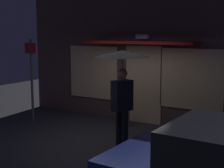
{
  "coord_description": "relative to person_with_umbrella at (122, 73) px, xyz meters",
  "views": [
    {
      "loc": [
        4.12,
        -6.3,
        2.55
      ],
      "look_at": [
        0.26,
        0.04,
        1.42
      ],
      "focal_mm": 53.84,
      "sensor_mm": 36.0,
      "label": 1
    }
  ],
  "objects": [
    {
      "name": "sidewalk_bollard",
      "position": [
        -0.78,
        1.54,
        -1.43
      ],
      "size": [
        0.27,
        0.27,
        0.51
      ],
      "primitive_type": "cylinder",
      "color": "slate",
      "rests_on": "ground"
    },
    {
      "name": "street_sign_post",
      "position": [
        -3.32,
        0.59,
        -0.34
      ],
      "size": [
        0.4,
        0.07,
        2.37
      ],
      "color": "#595B60",
      "rests_on": "ground"
    },
    {
      "name": "person_with_umbrella",
      "position": [
        0.0,
        0.0,
        0.0
      ],
      "size": [
        1.2,
        1.2,
        2.18
      ],
      "rotation": [
        0.0,
        0.0,
        1.2
      ],
      "color": "black",
      "rests_on": "ground"
    },
    {
      "name": "ground_plane",
      "position": [
        -0.52,
        -0.04,
        -1.69
      ],
      "size": [
        18.0,
        18.0,
        0.0
      ],
      "primitive_type": "plane",
      "color": "#2D2D33"
    },
    {
      "name": "building_facade",
      "position": [
        -0.52,
        2.29,
        0.45
      ],
      "size": [
        8.06,
        1.0,
        4.33
      ],
      "color": "brown",
      "rests_on": "ground"
    }
  ]
}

